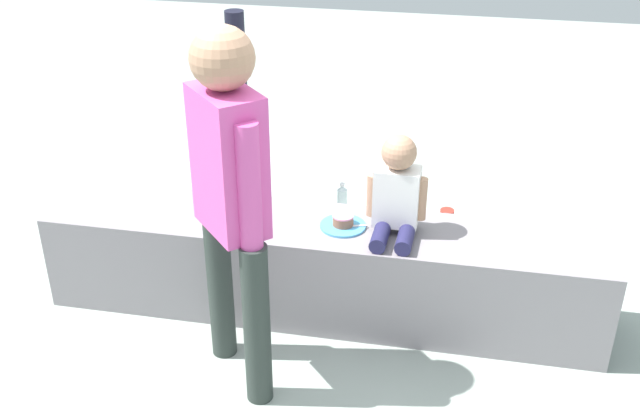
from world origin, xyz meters
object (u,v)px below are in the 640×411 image
(cake_plate, at_px, (343,222))
(cake_box_white, at_px, (346,250))
(child_seated, at_px, (397,192))
(party_cup_red, at_px, (447,217))
(gift_bag, at_px, (218,163))
(adult_standing, at_px, (230,184))
(water_bottle_near_gift, at_px, (342,200))
(handbag_black_leather, at_px, (254,229))

(cake_plate, bearing_deg, cake_box_white, 97.21)
(child_seated, relative_size, cake_plate, 2.16)
(party_cup_red, bearing_deg, gift_bag, 168.91)
(adult_standing, bearing_deg, child_seated, 41.48)
(adult_standing, distance_m, party_cup_red, 1.98)
(adult_standing, height_order, party_cup_red, adult_standing)
(adult_standing, bearing_deg, water_bottle_near_gift, 82.78)
(cake_plate, xyz_separation_m, gift_bag, (-1.06, 1.29, -0.39))
(water_bottle_near_gift, xyz_separation_m, cake_box_white, (0.11, -0.53, -0.03))
(gift_bag, height_order, party_cup_red, gift_bag)
(gift_bag, bearing_deg, party_cup_red, -11.09)
(water_bottle_near_gift, bearing_deg, cake_box_white, -78.28)
(cake_box_white, bearing_deg, handbag_black_leather, 174.29)
(cake_box_white, bearing_deg, gift_bag, 140.98)
(water_bottle_near_gift, bearing_deg, gift_bag, 162.56)
(adult_standing, bearing_deg, handbag_black_leather, 102.35)
(cake_plate, relative_size, water_bottle_near_gift, 1.06)
(gift_bag, xyz_separation_m, party_cup_red, (1.54, -0.30, -0.08))
(cake_plate, xyz_separation_m, handbag_black_leather, (-0.61, 0.54, -0.41))
(cake_plate, xyz_separation_m, cake_box_white, (-0.06, 0.48, -0.46))
(child_seated, bearing_deg, handbag_black_leather, 147.71)
(gift_bag, height_order, cake_box_white, gift_bag)
(adult_standing, xyz_separation_m, gift_bag, (-0.69, 1.84, -0.83))
(cake_plate, xyz_separation_m, water_bottle_near_gift, (-0.17, 1.01, -0.42))
(cake_plate, distance_m, cake_box_white, 0.66)
(gift_bag, relative_size, handbag_black_leather, 0.97)
(cake_plate, relative_size, party_cup_red, 2.16)
(adult_standing, distance_m, cake_box_white, 1.40)
(child_seated, distance_m, cake_plate, 0.31)
(water_bottle_near_gift, relative_size, cake_box_white, 0.64)
(water_bottle_near_gift, bearing_deg, party_cup_red, -1.96)
(child_seated, distance_m, party_cup_red, 1.21)
(adult_standing, height_order, cake_box_white, adult_standing)
(party_cup_red, bearing_deg, handbag_black_leather, -157.31)
(party_cup_red, bearing_deg, water_bottle_near_gift, 178.04)
(cake_box_white, height_order, handbag_black_leather, handbag_black_leather)
(adult_standing, xyz_separation_m, cake_plate, (0.37, 0.55, -0.44))
(cake_plate, height_order, party_cup_red, cake_plate)
(cake_plate, height_order, water_bottle_near_gift, cake_plate)
(party_cup_red, xyz_separation_m, handbag_black_leather, (-1.08, -0.45, 0.06))
(child_seated, relative_size, water_bottle_near_gift, 2.29)
(cake_plate, height_order, cake_box_white, cake_plate)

